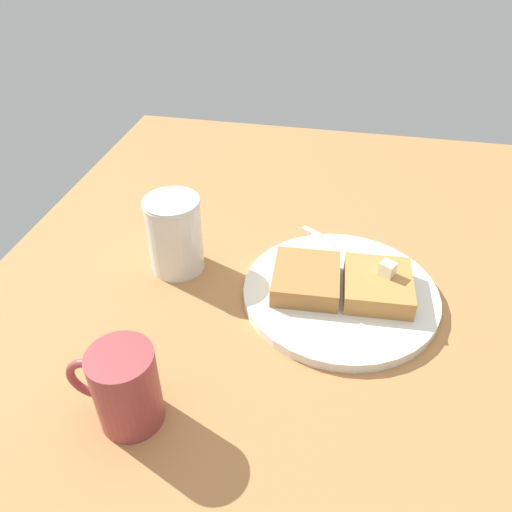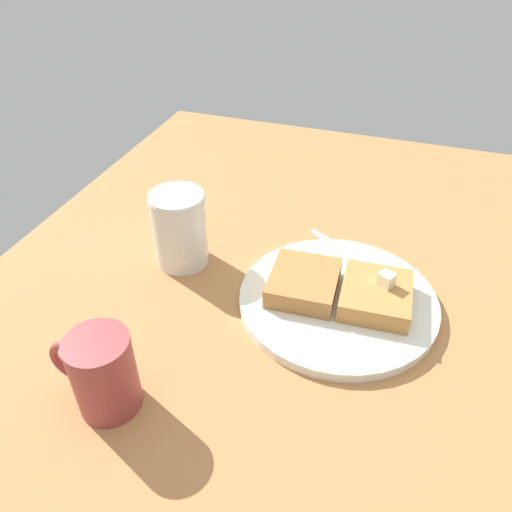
# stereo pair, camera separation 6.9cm
# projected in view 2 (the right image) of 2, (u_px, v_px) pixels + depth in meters

# --- Properties ---
(table_surface) EXTENTS (1.07, 1.07, 0.02)m
(table_surface) POSITION_uv_depth(u_px,v_px,m) (360.00, 302.00, 0.70)
(table_surface) COLOR #AD7040
(table_surface) RESTS_ON ground
(plate) EXTENTS (0.27, 0.27, 0.01)m
(plate) POSITION_uv_depth(u_px,v_px,m) (338.00, 300.00, 0.67)
(plate) COLOR silver
(plate) RESTS_ON table_surface
(toast_slice_left) EXTENTS (0.09, 0.10, 0.03)m
(toast_slice_left) POSITION_uv_depth(u_px,v_px,m) (376.00, 295.00, 0.65)
(toast_slice_left) COLOR #B67A3E
(toast_slice_left) RESTS_ON plate
(toast_slice_middle) EXTENTS (0.09, 0.10, 0.03)m
(toast_slice_middle) POSITION_uv_depth(u_px,v_px,m) (304.00, 282.00, 0.67)
(toast_slice_middle) COLOR #A66C37
(toast_slice_middle) RESTS_ON plate
(butter_pat_primary) EXTENTS (0.02, 0.02, 0.02)m
(butter_pat_primary) POSITION_uv_depth(u_px,v_px,m) (386.00, 279.00, 0.64)
(butter_pat_primary) COLOR #F3F1CA
(butter_pat_primary) RESTS_ON toast_slice_left
(fork) EXTENTS (0.14, 0.10, 0.00)m
(fork) POSITION_uv_depth(u_px,v_px,m) (356.00, 258.00, 0.73)
(fork) COLOR silver
(fork) RESTS_ON plate
(syrup_jar) EXTENTS (0.08, 0.08, 0.11)m
(syrup_jar) POSITION_uv_depth(u_px,v_px,m) (180.00, 232.00, 0.72)
(syrup_jar) COLOR #351406
(syrup_jar) RESTS_ON table_surface
(coffee_mug) EXTENTS (0.10, 0.07, 0.10)m
(coffee_mug) POSITION_uv_depth(u_px,v_px,m) (102.00, 373.00, 0.52)
(coffee_mug) COLOR #913A3C
(coffee_mug) RESTS_ON table_surface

